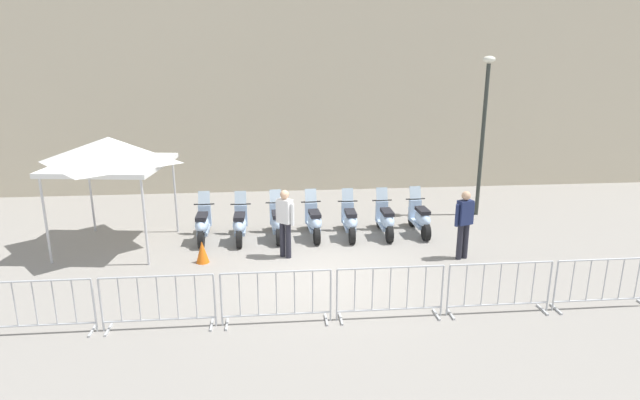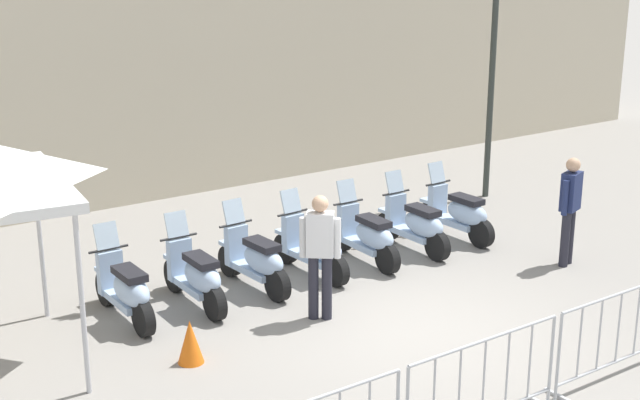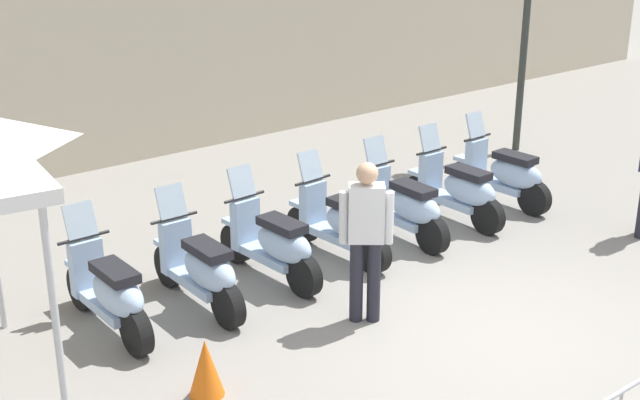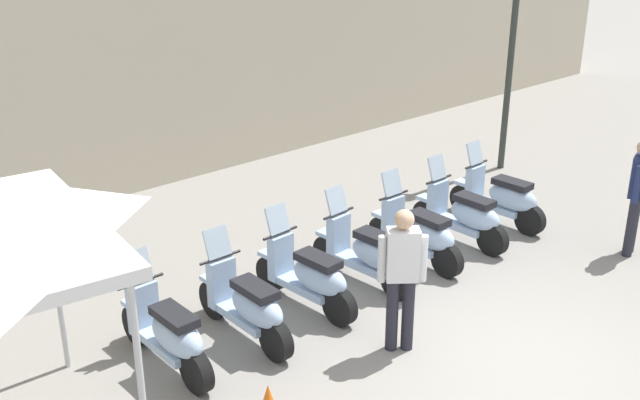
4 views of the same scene
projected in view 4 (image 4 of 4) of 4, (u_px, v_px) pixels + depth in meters
The scene contains 11 objects.
ground_plane at pixel (527, 365), 8.37m from camera, with size 120.00×120.00×0.00m, color gray.
motorcycle_0 at pixel (168, 333), 8.14m from camera, with size 0.61×1.72×1.24m.
motorcycle_1 at pixel (247, 305), 8.69m from camera, with size 0.59×1.72×1.24m.
motorcycle_2 at pixel (309, 276), 9.36m from camera, with size 0.66×1.72×1.24m.
motorcycle_3 at pixel (367, 253), 9.97m from camera, with size 0.67×1.71×1.24m.
motorcycle_4 at pixel (419, 234), 10.55m from camera, with size 0.58×1.73×1.24m.
motorcycle_5 at pixel (464, 215), 11.17m from camera, with size 0.61×1.72×1.24m.
motorcycle_6 at pixel (501, 198), 11.82m from camera, with size 0.64×1.72×1.24m.
street_lamp at pixel (515, 9), 13.41m from camera, with size 0.36×0.36×4.84m.
officer_near_row_end at pixel (638, 191), 10.65m from camera, with size 0.50×0.36×1.73m.
officer_mid_plaza at pixel (402, 272), 8.32m from camera, with size 0.48×0.38×1.73m.
Camera 4 is at (-5.89, -4.55, 4.83)m, focal length 42.27 mm.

